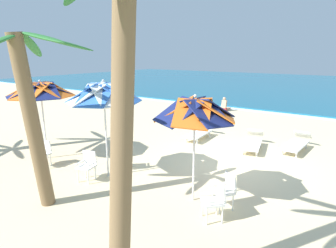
# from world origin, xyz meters

# --- Properties ---
(ground_plane) EXTENTS (80.00, 80.00, 0.00)m
(ground_plane) POSITION_xyz_m (0.00, 0.00, 0.00)
(ground_plane) COLOR beige
(sea) EXTENTS (80.00, 36.00, 0.10)m
(sea) POSITION_xyz_m (0.00, 27.94, 0.05)
(sea) COLOR #19607F
(sea) RESTS_ON ground
(surf_foam) EXTENTS (80.00, 0.70, 0.01)m
(surf_foam) POSITION_xyz_m (0.00, 9.64, 0.01)
(surf_foam) COLOR white
(surf_foam) RESTS_ON ground
(beach_umbrella_0) EXTENTS (2.02, 2.02, 2.70)m
(beach_umbrella_0) POSITION_xyz_m (0.24, -2.79, 2.31)
(beach_umbrella_0) COLOR silver
(beach_umbrella_0) RESTS_ON ground
(plastic_chair_0) EXTENTS (0.62, 0.63, 0.87)m
(plastic_chair_0) POSITION_xyz_m (1.06, -2.68, 0.50)
(plastic_chair_0) COLOR white
(plastic_chair_0) RESTS_ON ground
(plastic_chair_1) EXTENTS (0.63, 0.63, 0.87)m
(plastic_chair_1) POSITION_xyz_m (1.08, -3.26, 0.50)
(plastic_chair_1) COLOR white
(plastic_chair_1) RESTS_ON ground
(beach_umbrella_1) EXTENTS (2.17, 2.17, 2.91)m
(beach_umbrella_1) POSITION_xyz_m (-2.61, -2.98, 2.50)
(beach_umbrella_1) COLOR silver
(beach_umbrella_1) RESTS_ON ground
(plastic_chair_2) EXTENTS (0.54, 0.56, 0.87)m
(plastic_chair_2) POSITION_xyz_m (-2.87, -3.51, 0.50)
(plastic_chair_2) COLOR white
(plastic_chair_2) RESTS_ON ground
(plastic_chair_3) EXTENTS (0.63, 0.63, 0.87)m
(plastic_chair_3) POSITION_xyz_m (-2.58, -2.35, 0.50)
(plastic_chair_3) COLOR white
(plastic_chair_3) RESTS_ON ground
(beach_umbrella_2) EXTENTS (2.25, 2.25, 2.77)m
(beach_umbrella_2) POSITION_xyz_m (-5.51, -3.14, 2.41)
(beach_umbrella_2) COLOR silver
(beach_umbrella_2) RESTS_ON ground
(plastic_chair_4) EXTENTS (0.48, 0.51, 0.87)m
(plastic_chair_4) POSITION_xyz_m (-4.90, -3.63, 0.50)
(plastic_chair_4) COLOR white
(plastic_chair_4) RESTS_ON ground
(sun_lounger_0) EXTENTS (0.78, 2.19, 0.62)m
(sun_lounger_0) POSITION_xyz_m (1.56, 2.84, 0.28)
(sun_lounger_0) COLOR white
(sun_lounger_0) RESTS_ON ground
(sun_lounger_1) EXTENTS (1.05, 2.23, 0.62)m
(sun_lounger_1) POSITION_xyz_m (0.12, 2.06, 0.28)
(sun_lounger_1) COLOR white
(sun_lounger_1) RESTS_ON ground
(sun_lounger_2) EXTENTS (0.74, 2.18, 0.62)m
(sun_lounger_2) POSITION_xyz_m (-2.25, 2.17, 0.28)
(sun_lounger_2) COLOR white
(sun_lounger_2) RESTS_ON ground
(palm_tree_1) EXTENTS (3.18, 3.12, 4.85)m
(palm_tree_1) POSITION_xyz_m (0.93, -5.94, 3.15)
(palm_tree_1) COLOR brown
(palm_tree_1) RESTS_ON ground
(palm_tree_2) EXTENTS (3.01, 2.57, 4.09)m
(palm_tree_2) POSITION_xyz_m (-2.61, -5.14, 2.45)
(palm_tree_2) COLOR brown
(palm_tree_2) RESTS_ON ground
(beachgoer_seated) EXTENTS (0.30, 0.93, 0.92)m
(beachgoer_seated) POSITION_xyz_m (-3.92, 8.57, 0.29)
(beachgoer_seated) COLOR red
(beachgoer_seated) RESTS_ON ground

